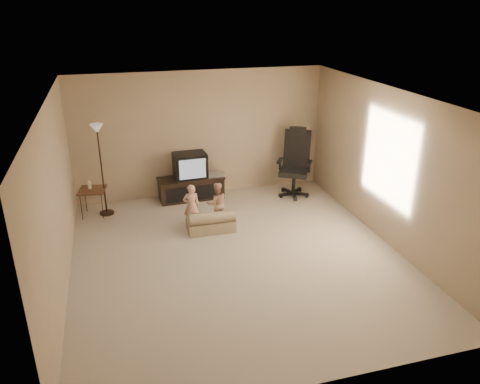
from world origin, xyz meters
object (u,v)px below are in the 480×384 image
at_px(floor_lamp, 99,150).
at_px(toddler_left, 191,206).
at_px(tv_stand, 191,180).
at_px(child_sofa, 211,223).
at_px(side_table, 92,190).
at_px(office_chair, 295,172).
at_px(toddler_right, 217,203).

height_order(floor_lamp, toddler_left, floor_lamp).
distance_m(tv_stand, toddler_left, 1.29).
height_order(tv_stand, child_sofa, tv_stand).
bearing_deg(child_sofa, floor_lamp, 145.70).
bearing_deg(floor_lamp, toddler_left, -34.34).
distance_m(floor_lamp, child_sofa, 2.40).
bearing_deg(side_table, office_chair, -1.00).
bearing_deg(child_sofa, tv_stand, 93.64).
xyz_separation_m(child_sofa, toddler_right, (0.17, 0.27, 0.23)).
distance_m(child_sofa, toddler_left, 0.45).
distance_m(office_chair, toddler_left, 2.47).
bearing_deg(office_chair, toddler_right, -123.10).
xyz_separation_m(side_table, child_sofa, (1.95, -1.23, -0.34)).
bearing_deg(toddler_right, floor_lamp, -26.48).
relative_size(office_chair, toddler_right, 1.79).
bearing_deg(toddler_left, tv_stand, -96.99).
bearing_deg(tv_stand, side_table, -173.65).
bearing_deg(office_chair, child_sofa, -118.84).
bearing_deg(child_sofa, office_chair, 31.14).
xyz_separation_m(office_chair, child_sofa, (-2.00, -1.16, -0.34)).
height_order(side_table, toddler_right, toddler_right).
height_order(office_chair, floor_lamp, floor_lamp).
bearing_deg(toddler_left, child_sofa, 143.06).
bearing_deg(office_chair, floor_lamp, -150.07).
bearing_deg(side_table, toddler_left, -30.64).
distance_m(side_table, child_sofa, 2.33).
xyz_separation_m(tv_stand, side_table, (-1.89, -0.29, 0.11)).
height_order(side_table, toddler_left, toddler_left).
xyz_separation_m(child_sofa, toddler_left, (-0.29, 0.24, 0.24)).
height_order(office_chair, toddler_right, office_chair).
relative_size(tv_stand, office_chair, 0.97).
xyz_separation_m(tv_stand, child_sofa, (0.07, -1.52, -0.23)).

